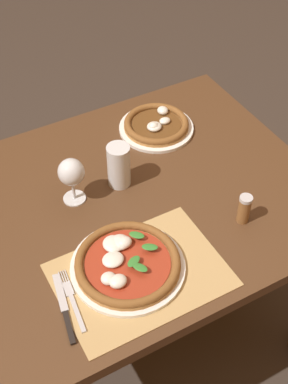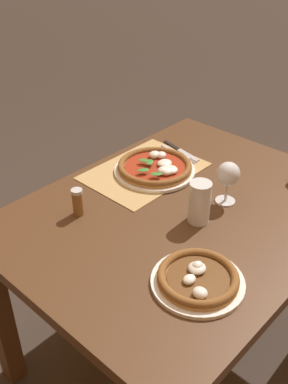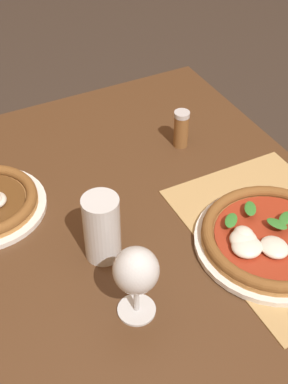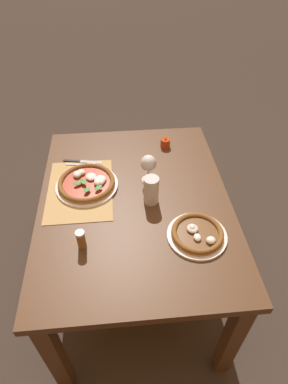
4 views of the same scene
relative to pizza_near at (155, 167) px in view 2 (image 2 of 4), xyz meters
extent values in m
plane|color=#382D26|center=(0.11, 0.23, -0.76)|extent=(24.00, 24.00, 0.00)
cube|color=#4C301C|center=(0.11, 0.23, -0.04)|extent=(1.21, 0.92, 0.04)
cube|color=#4C301C|center=(-0.43, -0.17, -0.41)|extent=(0.07, 0.07, 0.70)
cube|color=#4C301C|center=(0.66, -0.17, -0.41)|extent=(0.07, 0.07, 0.70)
cube|color=tan|center=(0.02, -0.04, -0.02)|extent=(0.45, 0.32, 0.00)
cylinder|color=white|center=(0.00, 0.00, -0.01)|extent=(0.31, 0.31, 0.01)
cylinder|color=#B77F42|center=(0.00, 0.00, 0.00)|extent=(0.29, 0.29, 0.01)
torus|color=brown|center=(0.00, 0.00, 0.01)|extent=(0.29, 0.29, 0.02)
cylinder|color=maroon|center=(0.00, 0.00, 0.00)|extent=(0.23, 0.23, 0.00)
ellipsoid|color=silver|center=(-0.05, -0.05, 0.02)|extent=(0.05, 0.04, 0.03)
ellipsoid|color=silver|center=(0.01, 0.06, 0.02)|extent=(0.05, 0.05, 0.03)
ellipsoid|color=silver|center=(-0.07, -0.03, 0.01)|extent=(0.04, 0.04, 0.03)
ellipsoid|color=silver|center=(-0.01, 0.07, 0.01)|extent=(0.06, 0.06, 0.02)
ellipsoid|color=silver|center=(0.02, 0.06, 0.02)|extent=(0.05, 0.04, 0.03)
ellipsoid|color=silver|center=(-0.03, 0.02, 0.01)|extent=(0.06, 0.05, 0.02)
ellipsoid|color=#337A2D|center=(0.06, 0.06, 0.02)|extent=(0.05, 0.05, 0.00)
ellipsoid|color=#337A2D|center=(0.02, -0.04, 0.02)|extent=(0.04, 0.05, 0.00)
ellipsoid|color=#337A2D|center=(0.07, 0.00, 0.02)|extent=(0.05, 0.04, 0.00)
ellipsoid|color=#337A2D|center=(0.01, -0.02, 0.02)|extent=(0.05, 0.04, 0.00)
cylinder|color=white|center=(0.37, 0.48, -0.02)|extent=(0.26, 0.26, 0.01)
cylinder|color=#B77F42|center=(0.37, 0.48, -0.01)|extent=(0.23, 0.23, 0.01)
torus|color=brown|center=(0.37, 0.48, 0.00)|extent=(0.23, 0.23, 0.02)
cylinder|color=brown|center=(0.37, 0.48, 0.00)|extent=(0.17, 0.17, 0.00)
ellipsoid|color=silver|center=(0.35, 0.47, 0.01)|extent=(0.05, 0.05, 0.02)
ellipsoid|color=silver|center=(0.42, 0.53, 0.01)|extent=(0.04, 0.04, 0.03)
ellipsoid|color=silver|center=(0.35, 0.46, 0.01)|extent=(0.04, 0.03, 0.03)
ellipsoid|color=silver|center=(0.40, 0.48, 0.01)|extent=(0.04, 0.03, 0.02)
cylinder|color=silver|center=(-0.02, 0.31, -0.02)|extent=(0.07, 0.07, 0.00)
cylinder|color=silver|center=(-0.02, 0.31, 0.01)|extent=(0.01, 0.01, 0.06)
ellipsoid|color=silver|center=(-0.02, 0.31, 0.09)|extent=(0.08, 0.08, 0.08)
ellipsoid|color=#AD5B14|center=(-0.02, 0.31, 0.08)|extent=(0.07, 0.07, 0.05)
cylinder|color=silver|center=(0.13, 0.31, 0.05)|extent=(0.07, 0.07, 0.15)
cylinder|color=black|center=(0.13, 0.31, 0.03)|extent=(0.07, 0.07, 0.12)
cylinder|color=silver|center=(0.13, 0.31, 0.10)|extent=(0.07, 0.07, 0.02)
cube|color=#B7B7BC|center=(-0.18, -0.07, -0.02)|extent=(0.02, 0.12, 0.00)
cube|color=#B7B7BC|center=(-0.17, 0.01, -0.02)|extent=(0.03, 0.05, 0.00)
cylinder|color=#B7B7BC|center=(-0.15, 0.05, -0.02)|extent=(0.01, 0.04, 0.00)
cylinder|color=#B7B7BC|center=(-0.16, 0.05, -0.02)|extent=(0.01, 0.04, 0.00)
cylinder|color=#B7B7BC|center=(-0.17, 0.05, -0.02)|extent=(0.01, 0.04, 0.00)
cylinder|color=#B7B7BC|center=(-0.17, 0.06, -0.02)|extent=(0.01, 0.04, 0.00)
cube|color=black|center=(-0.21, -0.09, -0.02)|extent=(0.03, 0.10, 0.01)
cube|color=#B7B7BC|center=(-0.19, 0.01, -0.02)|extent=(0.04, 0.12, 0.00)
cylinder|color=brown|center=(0.38, -0.01, 0.02)|extent=(0.04, 0.04, 0.08)
cylinder|color=#BCBCC1|center=(0.38, -0.01, 0.07)|extent=(0.04, 0.04, 0.01)
camera|label=1|loc=(-0.38, -0.79, 1.16)|focal=50.00mm
camera|label=2|loc=(1.13, 0.99, 0.87)|focal=42.00mm
camera|label=3|loc=(-0.54, 0.56, 0.78)|focal=50.00mm
camera|label=4|loc=(1.22, 0.18, 1.08)|focal=30.00mm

